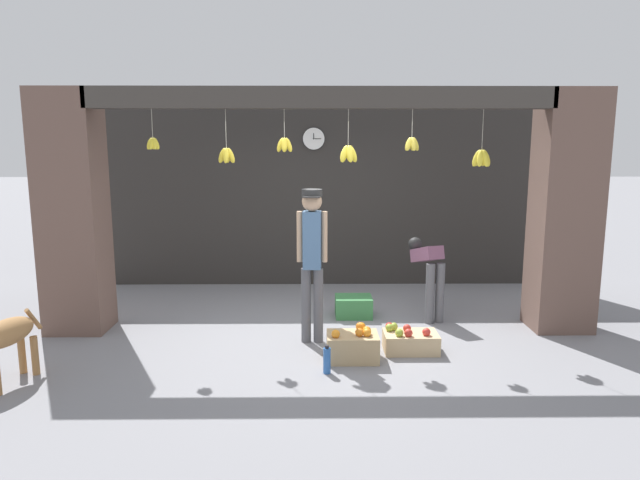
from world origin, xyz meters
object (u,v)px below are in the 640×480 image
shopkeeper (312,252)px  produce_box_green (354,306)px  worker_stooping (428,268)px  wall_clock (314,139)px  fruit_crate_oranges (353,346)px  dog (4,338)px  water_bottle (327,360)px  fruit_crate_apples (410,341)px

shopkeeper → produce_box_green: size_ratio=3.69×
worker_stooping → produce_box_green: size_ratio=2.10×
shopkeeper → wall_clock: (0.02, 2.66, 1.26)m
produce_box_green → fruit_crate_oranges: bearing=-94.2°
worker_stooping → produce_box_green: bearing=160.5°
shopkeeper → fruit_crate_oranges: bearing=131.8°
worker_stooping → wall_clock: bearing=114.7°
shopkeeper → produce_box_green: 1.43m
dog → shopkeeper: bearing=126.7°
water_bottle → wall_clock: wall_clock is taller
shopkeeper → fruit_crate_apples: bearing=167.1°
fruit_crate_apples → wall_clock: (-1.05, 2.97, 2.19)m
fruit_crate_apples → produce_box_green: fruit_crate_apples is taller
fruit_crate_oranges → water_bottle: fruit_crate_oranges is taller
shopkeeper → fruit_crate_apples: shopkeeper is taller
shopkeeper → water_bottle: 1.30m
fruit_crate_oranges → water_bottle: (-0.28, -0.36, -0.02)m
produce_box_green → wall_clock: 2.81m
fruit_crate_apples → wall_clock: bearing=109.5°
dog → shopkeeper: size_ratio=0.52×
fruit_crate_oranges → wall_clock: (-0.41, 3.20, 2.16)m
fruit_crate_oranges → water_bottle: bearing=-128.3°
worker_stooping → fruit_crate_apples: worker_stooping is taller
water_bottle → shopkeeper: bearing=99.3°
worker_stooping → produce_box_green: (-0.95, 0.07, -0.53)m
shopkeeper → worker_stooping: shopkeeper is taller
dog → fruit_crate_apples: 4.05m
worker_stooping → wall_clock: wall_clock is taller
water_bottle → fruit_crate_oranges: bearing=51.7°
produce_box_green → wall_clock: bearing=107.0°
produce_box_green → dog: bearing=-148.3°
water_bottle → worker_stooping: bearing=53.0°
dog → fruit_crate_oranges: size_ratio=1.69×
fruit_crate_oranges → water_bottle: size_ratio=1.87×
fruit_crate_oranges → produce_box_green: bearing=85.8°
shopkeeper → wall_clock: size_ratio=4.97×
produce_box_green → water_bottle: bearing=-101.9°
dog → produce_box_green: dog is taller
shopkeeper → produce_box_green: bearing=-116.0°
worker_stooping → fruit_crate_apples: (-0.42, -1.20, -0.54)m
produce_box_green → worker_stooping: bearing=-4.5°
dog → fruit_crate_apples: size_ratio=1.55×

